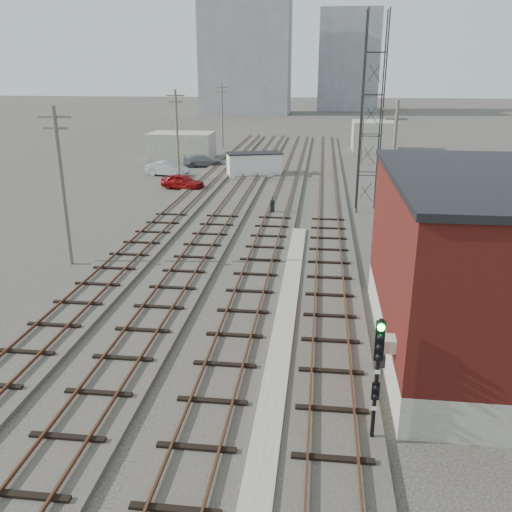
% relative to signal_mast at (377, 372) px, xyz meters
% --- Properties ---
extents(ground, '(320.00, 320.00, 0.00)m').
position_rel_signal_mast_xyz_m(ground, '(-3.70, 54.22, -2.45)').
color(ground, '#282621').
rests_on(ground, ground).
extents(track_right, '(3.20, 90.00, 0.39)m').
position_rel_signal_mast_xyz_m(track_right, '(-1.20, 33.22, -2.35)').
color(track_right, '#332D28').
rests_on(track_right, ground).
extents(track_mid_right, '(3.20, 90.00, 0.39)m').
position_rel_signal_mast_xyz_m(track_mid_right, '(-5.20, 33.22, -2.35)').
color(track_mid_right, '#332D28').
rests_on(track_mid_right, ground).
extents(track_mid_left, '(3.20, 90.00, 0.39)m').
position_rel_signal_mast_xyz_m(track_mid_left, '(-9.20, 33.22, -2.35)').
color(track_mid_left, '#332D28').
rests_on(track_mid_left, ground).
extents(track_left, '(3.20, 90.00, 0.39)m').
position_rel_signal_mast_xyz_m(track_left, '(-13.20, 33.22, -2.35)').
color(track_left, '#332D28').
rests_on(track_left, ground).
extents(platform_curb, '(0.90, 28.00, 0.26)m').
position_rel_signal_mast_xyz_m(platform_curb, '(-3.20, 8.22, -2.32)').
color(platform_curb, gray).
rests_on(platform_curb, ground).
extents(brick_building, '(6.54, 12.20, 7.22)m').
position_rel_signal_mast_xyz_m(brick_building, '(3.80, 6.21, 1.18)').
color(brick_building, gray).
rests_on(brick_building, ground).
extents(lattice_tower, '(1.60, 1.60, 15.00)m').
position_rel_signal_mast_xyz_m(lattice_tower, '(1.80, 29.22, 5.05)').
color(lattice_tower, black).
rests_on(lattice_tower, ground).
extents(utility_pole_left_a, '(1.80, 0.24, 9.00)m').
position_rel_signal_mast_xyz_m(utility_pole_left_a, '(-16.20, 14.22, 2.34)').
color(utility_pole_left_a, '#595147').
rests_on(utility_pole_left_a, ground).
extents(utility_pole_left_b, '(1.80, 0.24, 9.00)m').
position_rel_signal_mast_xyz_m(utility_pole_left_b, '(-16.20, 39.22, 2.34)').
color(utility_pole_left_b, '#595147').
rests_on(utility_pole_left_b, ground).
extents(utility_pole_left_c, '(1.80, 0.24, 9.00)m').
position_rel_signal_mast_xyz_m(utility_pole_left_c, '(-16.20, 64.22, 2.34)').
color(utility_pole_left_c, '#595147').
rests_on(utility_pole_left_c, ground).
extents(utility_pole_right_a, '(1.80, 0.24, 9.00)m').
position_rel_signal_mast_xyz_m(utility_pole_right_a, '(2.80, 22.22, 2.34)').
color(utility_pole_right_a, '#595147').
rests_on(utility_pole_right_a, ground).
extents(utility_pole_right_b, '(1.80, 0.24, 9.00)m').
position_rel_signal_mast_xyz_m(utility_pole_right_b, '(2.80, 52.22, 2.34)').
color(utility_pole_right_b, '#595147').
rests_on(utility_pole_right_b, ground).
extents(apartment_left, '(22.00, 14.00, 30.00)m').
position_rel_signal_mast_xyz_m(apartment_left, '(-21.70, 129.22, 12.55)').
color(apartment_left, gray).
rests_on(apartment_left, ground).
extents(apartment_right, '(16.00, 12.00, 26.00)m').
position_rel_signal_mast_xyz_m(apartment_right, '(4.30, 144.22, 10.55)').
color(apartment_right, gray).
rests_on(apartment_right, ground).
extents(shed_left, '(8.00, 5.00, 3.20)m').
position_rel_signal_mast_xyz_m(shed_left, '(-19.70, 54.22, -0.85)').
color(shed_left, gray).
rests_on(shed_left, ground).
extents(shed_right, '(6.00, 6.00, 4.00)m').
position_rel_signal_mast_xyz_m(shed_right, '(5.30, 64.22, -0.45)').
color(shed_right, gray).
rests_on(shed_right, ground).
extents(signal_mast, '(0.40, 0.41, 4.15)m').
position_rel_signal_mast_xyz_m(signal_mast, '(0.00, 0.00, 0.00)').
color(signal_mast, gray).
rests_on(signal_mast, ground).
extents(switch_stand, '(0.32, 0.32, 1.34)m').
position_rel_signal_mast_xyz_m(switch_stand, '(-5.54, 27.10, -1.82)').
color(switch_stand, black).
rests_on(switch_stand, ground).
extents(site_trailer, '(6.32, 4.16, 2.45)m').
position_rel_signal_mast_xyz_m(site_trailer, '(-8.99, 43.26, -1.22)').
color(site_trailer, white).
rests_on(site_trailer, ground).
extents(car_red, '(4.51, 2.86, 1.43)m').
position_rel_signal_mast_xyz_m(car_red, '(-14.90, 35.54, -1.74)').
color(car_red, maroon).
rests_on(car_red, ground).
extents(car_silver, '(4.89, 2.71, 1.53)m').
position_rel_signal_mast_xyz_m(car_silver, '(-18.19, 41.98, -1.69)').
color(car_silver, '#A3A6AB').
rests_on(car_silver, ground).
extents(car_grey, '(5.07, 3.38, 1.36)m').
position_rel_signal_mast_xyz_m(car_grey, '(-15.73, 48.30, -1.77)').
color(car_grey, gray).
rests_on(car_grey, ground).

